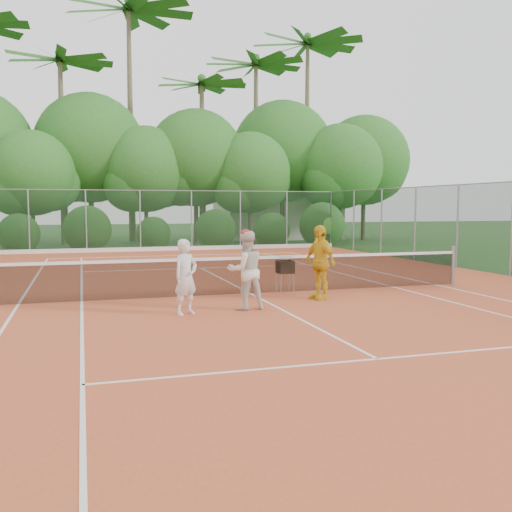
{
  "coord_description": "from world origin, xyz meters",
  "views": [
    {
      "loc": [
        -4.07,
        -13.65,
        2.24
      ],
      "look_at": [
        -0.25,
        -1.2,
        1.1
      ],
      "focal_mm": 40.0,
      "sensor_mm": 36.0,
      "label": 1
    }
  ],
  "objects_px": {
    "player_white": "(186,277)",
    "player_yellow": "(320,262)",
    "ball_hopper": "(285,268)",
    "player_center_grp": "(246,270)"
  },
  "relations": [
    {
      "from": "player_white",
      "to": "player_yellow",
      "type": "xyz_separation_m",
      "value": [
        3.4,
        1.0,
        0.11
      ]
    },
    {
      "from": "ball_hopper",
      "to": "player_yellow",
      "type": "bearing_deg",
      "value": -83.79
    },
    {
      "from": "player_yellow",
      "to": "ball_hopper",
      "type": "relative_size",
      "value": 2.07
    },
    {
      "from": "player_white",
      "to": "player_yellow",
      "type": "height_order",
      "value": "player_yellow"
    },
    {
      "from": "player_center_grp",
      "to": "ball_hopper",
      "type": "height_order",
      "value": "player_center_grp"
    },
    {
      "from": "player_center_grp",
      "to": "ball_hopper",
      "type": "xyz_separation_m",
      "value": [
        1.53,
        1.74,
        -0.18
      ]
    },
    {
      "from": "player_white",
      "to": "ball_hopper",
      "type": "height_order",
      "value": "player_white"
    },
    {
      "from": "player_white",
      "to": "player_center_grp",
      "type": "relative_size",
      "value": 0.9
    },
    {
      "from": "player_white",
      "to": "player_center_grp",
      "type": "xyz_separation_m",
      "value": [
        1.33,
        0.18,
        0.08
      ]
    },
    {
      "from": "player_center_grp",
      "to": "player_yellow",
      "type": "distance_m",
      "value": 2.22
    }
  ]
}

